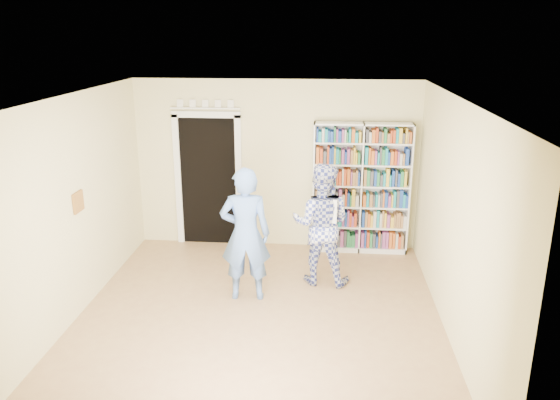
% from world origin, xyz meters
% --- Properties ---
extents(floor, '(5.00, 5.00, 0.00)m').
position_xyz_m(floor, '(0.00, 0.00, 0.00)').
color(floor, '#956A48').
rests_on(floor, ground).
extents(ceiling, '(5.00, 5.00, 0.00)m').
position_xyz_m(ceiling, '(0.00, 0.00, 2.70)').
color(ceiling, white).
rests_on(ceiling, wall_back).
extents(wall_back, '(4.50, 0.00, 4.50)m').
position_xyz_m(wall_back, '(0.00, 2.50, 1.35)').
color(wall_back, beige).
rests_on(wall_back, floor).
extents(wall_left, '(0.00, 5.00, 5.00)m').
position_xyz_m(wall_left, '(-2.25, 0.00, 1.35)').
color(wall_left, beige).
rests_on(wall_left, floor).
extents(wall_right, '(0.00, 5.00, 5.00)m').
position_xyz_m(wall_right, '(2.25, 0.00, 1.35)').
color(wall_right, beige).
rests_on(wall_right, floor).
extents(bookshelf, '(1.51, 0.28, 2.07)m').
position_xyz_m(bookshelf, '(1.35, 2.34, 1.05)').
color(bookshelf, white).
rests_on(bookshelf, floor).
extents(doorway, '(1.10, 0.08, 2.43)m').
position_xyz_m(doorway, '(-1.10, 2.48, 1.18)').
color(doorway, black).
rests_on(doorway, floor).
extents(wall_art, '(0.03, 0.25, 0.25)m').
position_xyz_m(wall_art, '(-2.23, 0.20, 1.40)').
color(wall_art, brown).
rests_on(wall_art, wall_left).
extents(man_blue, '(0.69, 0.48, 1.78)m').
position_xyz_m(man_blue, '(-0.23, 0.58, 0.89)').
color(man_blue, '#567AC0').
rests_on(man_blue, floor).
extents(man_plaid, '(0.91, 0.76, 1.72)m').
position_xyz_m(man_plaid, '(0.75, 1.14, 0.86)').
color(man_plaid, '#2E398F').
rests_on(man_plaid, floor).
extents(paper_sheet, '(0.23, 0.06, 0.33)m').
position_xyz_m(paper_sheet, '(0.83, 0.96, 1.11)').
color(paper_sheet, white).
rests_on(paper_sheet, man_plaid).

